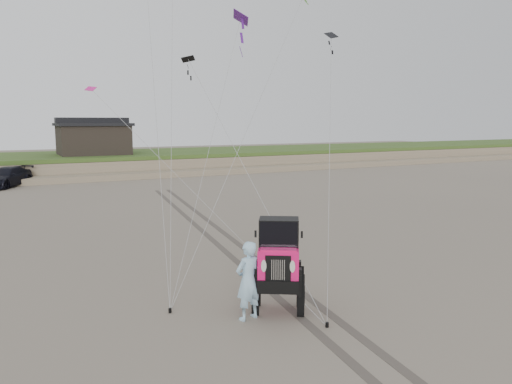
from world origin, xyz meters
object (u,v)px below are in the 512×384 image
at_px(truck_c, 6,177).
at_px(jeep, 278,275).
at_px(cabin, 93,138).
at_px(man, 248,281).

height_order(truck_c, jeep, jeep).
height_order(cabin, man, cabin).
xyz_separation_m(truck_c, man, (4.67, -30.11, 0.26)).
distance_m(cabin, man, 37.41).
distance_m(cabin, jeep, 37.27).
bearing_deg(man, cabin, -107.80).
bearing_deg(cabin, man, -94.31).
bearing_deg(jeep, cabin, 118.45).
bearing_deg(truck_c, cabin, 75.72).
relative_size(cabin, truck_c, 1.30).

